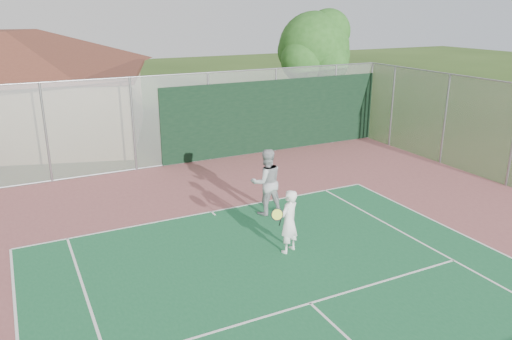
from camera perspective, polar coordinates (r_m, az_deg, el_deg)
The scene contains 5 objects.
back_fence at distance 19.90m, azimuth -5.08°, elevation 5.80°, with size 20.08×0.11×3.53m.
side_fence_right at distance 20.70m, azimuth 20.78°, elevation 5.41°, with size 0.08×9.00×3.50m.
tree at distance 25.93m, azimuth 6.83°, elevation 13.46°, with size 4.20×3.98×5.86m.
player_white_front at distance 12.40m, azimuth 3.74°, elevation -5.95°, with size 1.03×0.74×1.63m.
player_grey_back at distance 14.60m, azimuth 1.19°, elevation -1.44°, with size 1.04×0.85×1.98m.
Camera 1 is at (-5.05, -1.12, 5.85)m, focal length 35.00 mm.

